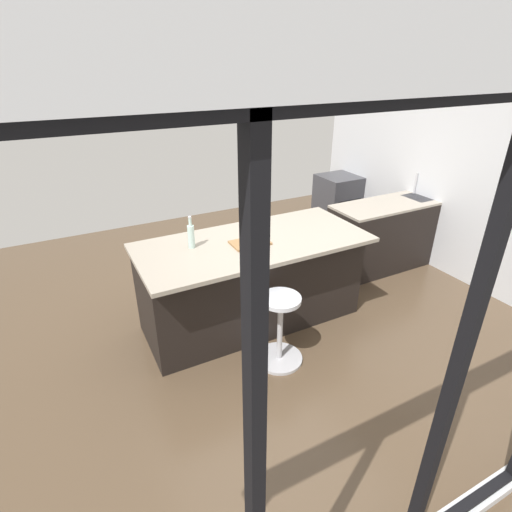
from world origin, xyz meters
TOP-DOWN VIEW (x-y plane):
  - ground_plane at (0.00, 0.00)m, footprint 6.79×6.79m
  - interior_partition_left at (-2.61, 0.00)m, footprint 0.12×4.82m
  - sink_cabinet at (-2.27, -0.37)m, footprint 2.14×0.60m
  - oven_range at (-2.26, -1.79)m, footprint 0.60×0.61m
  - kitchen_island at (0.20, -0.05)m, footprint 2.28×1.03m
  - stool_by_window at (0.27, 0.65)m, footprint 0.44×0.44m
  - cutting_board at (0.27, 0.04)m, footprint 0.36×0.24m
  - apple_green at (0.24, -0.00)m, footprint 0.08×0.08m
  - water_bottle at (0.79, -0.13)m, footprint 0.06×0.06m

SIDE VIEW (x-z plane):
  - ground_plane at x=0.00m, z-range 0.00..0.00m
  - stool_by_window at x=0.27m, z-range -0.02..0.67m
  - oven_range at x=-2.26m, z-range 0.00..0.86m
  - sink_cabinet at x=-2.27m, z-range -0.13..1.04m
  - kitchen_island at x=0.20m, z-range 0.01..0.96m
  - cutting_board at x=0.27m, z-range 0.96..0.98m
  - apple_green at x=0.24m, z-range 0.98..1.05m
  - water_bottle at x=0.79m, z-range 0.93..1.24m
  - interior_partition_left at x=-2.61m, z-range 0.00..2.72m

